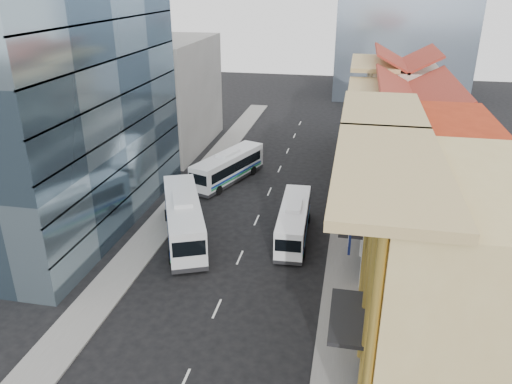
% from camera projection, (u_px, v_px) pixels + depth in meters
% --- Properties ---
extents(sidewalk_right, '(3.00, 90.00, 0.15)m').
position_uv_depth(sidewalk_right, '(348.00, 228.00, 45.47)').
color(sidewalk_right, slate).
rests_on(sidewalk_right, ground).
extents(sidewalk_left, '(3.00, 90.00, 0.15)m').
position_uv_depth(sidewalk_left, '(171.00, 212.00, 48.55)').
color(sidewalk_left, slate).
rests_on(sidewalk_left, ground).
extents(shophouse_tan, '(8.00, 14.00, 12.00)m').
position_uv_depth(shophouse_tan, '(450.00, 281.00, 26.82)').
color(shophouse_tan, '#D7BF7C').
rests_on(shophouse_tan, ground).
extents(shophouse_red, '(8.00, 10.00, 12.00)m').
position_uv_depth(shophouse_red, '(425.00, 194.00, 37.63)').
color(shophouse_red, '#AF3013').
rests_on(shophouse_red, ground).
extents(shophouse_cream_near, '(8.00, 9.00, 10.00)m').
position_uv_depth(shophouse_cream_near, '(413.00, 164.00, 46.59)').
color(shophouse_cream_near, beige).
rests_on(shophouse_cream_near, ground).
extents(shophouse_cream_mid, '(8.00, 9.00, 10.00)m').
position_uv_depth(shophouse_cream_mid, '(406.00, 137.00, 54.70)').
color(shophouse_cream_mid, beige).
rests_on(shophouse_cream_mid, ground).
extents(shophouse_cream_far, '(8.00, 12.00, 11.00)m').
position_uv_depth(shophouse_cream_far, '(400.00, 110.00, 63.96)').
color(shophouse_cream_far, beige).
rests_on(shophouse_cream_far, ground).
extents(office_tower, '(12.00, 26.00, 30.00)m').
position_uv_depth(office_tower, '(50.00, 57.00, 41.50)').
color(office_tower, '#405565').
rests_on(office_tower, ground).
extents(office_block_far, '(10.00, 18.00, 14.00)m').
position_uv_depth(office_block_far, '(167.00, 95.00, 65.20)').
color(office_block_far, gray).
rests_on(office_block_far, ground).
extents(bus_left_near, '(7.53, 12.60, 3.99)m').
position_uv_depth(bus_left_near, '(184.00, 217.00, 43.03)').
color(bus_left_near, silver).
rests_on(bus_left_near, ground).
extents(bus_left_far, '(6.21, 11.24, 3.54)m').
position_uv_depth(bus_left_far, '(228.00, 167.00, 55.33)').
color(bus_left_far, silver).
rests_on(bus_left_far, ground).
extents(bus_right, '(2.79, 10.24, 3.26)m').
position_uv_depth(bus_right, '(294.00, 221.00, 43.30)').
color(bus_right, white).
rests_on(bus_right, ground).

